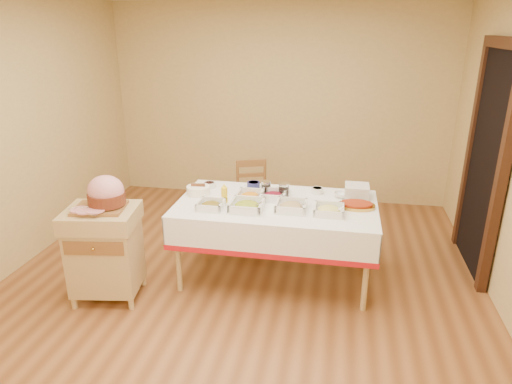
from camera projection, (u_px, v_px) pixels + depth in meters
room_shell at (236, 153)px, 3.77m from camera, size 5.00×5.00×5.00m
doorway at (487, 159)px, 4.27m from camera, size 0.09×1.10×2.20m
dining_table at (276, 219)px, 4.23m from camera, size 1.82×1.02×0.76m
butcher_cart at (105, 248)px, 3.94m from camera, size 0.66×0.58×0.84m
dining_chair at (253, 196)px, 5.27m from camera, size 0.47×0.46×0.83m
ham_on_board at (105, 195)px, 3.80m from camera, size 0.43×0.41×0.29m
serving_dish_a at (211, 205)px, 4.04m from camera, size 0.23×0.23×0.10m
serving_dish_b at (247, 206)px, 4.01m from camera, size 0.29×0.29×0.12m
serving_dish_c at (291, 206)px, 4.01m from camera, size 0.26×0.26×0.11m
serving_dish_d at (329, 210)px, 3.93m from camera, size 0.26×0.26×0.10m
serving_dish_e at (250, 196)px, 4.24m from camera, size 0.25×0.24×0.11m
serving_dish_f at (273, 195)px, 4.27m from camera, size 0.24×0.23×0.11m
small_bowl_left at (209, 185)px, 4.56m from camera, size 0.12×0.12×0.05m
small_bowl_mid at (253, 184)px, 4.57m from camera, size 0.13×0.13×0.05m
small_bowl_right at (317, 190)px, 4.40m from camera, size 0.11×0.11×0.06m
bowl_white_imported at (283, 189)px, 4.47m from camera, size 0.15×0.15×0.03m
bowl_small_imported at (342, 195)px, 4.31m from camera, size 0.18×0.18×0.05m
preserve_jar_left at (266, 188)px, 4.40m from camera, size 0.10×0.10×0.12m
preserve_jar_right at (284, 190)px, 4.32m from camera, size 0.10×0.10×0.13m
mustard_bottle at (224, 194)px, 4.16m from camera, size 0.06×0.06×0.18m
bread_basket at (198, 190)px, 4.38m from camera, size 0.22×0.22×0.10m
plate_stack at (357, 191)px, 4.29m from camera, size 0.22×0.22×0.12m
brass_platter at (356, 205)px, 4.07m from camera, size 0.33×0.24×0.04m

